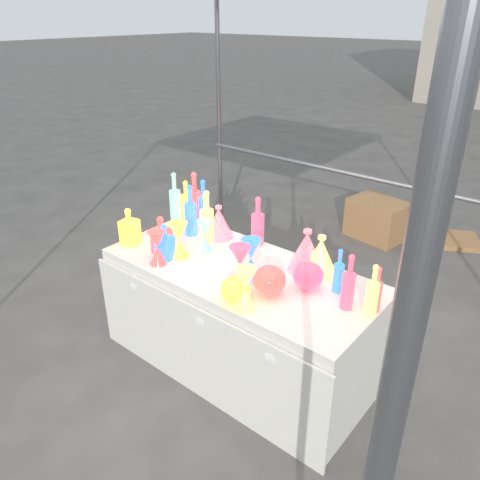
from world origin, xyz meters
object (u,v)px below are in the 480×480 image
Objects in this scene: display_table at (239,318)px; hourglass_0 at (157,248)px; cardboard_box_closed at (377,219)px; lampshade_0 at (219,222)px; bottle_0 at (186,200)px; decanter_0 at (129,226)px; globe_0 at (236,291)px.

display_table is 8.06× the size of hourglass_0.
lampshade_0 is (-0.27, -2.24, 0.66)m from cardboard_box_closed.
decanter_0 is (0.01, -0.56, -0.02)m from bottle_0.
lampshade_0 is (-0.62, 0.56, 0.05)m from globe_0.
display_table is 1.05m from bottle_0.
lampshade_0 reaches higher than globe_0.
globe_0 is at bearing -73.13° from cardboard_box_closed.
cardboard_box_closed is 1.84× the size of bottle_0.
bottle_0 is 1.24m from globe_0.
cardboard_box_closed is at bearing 97.29° from globe_0.
lampshade_0 is at bearing -12.45° from bottle_0.
globe_0 is 0.71× the size of lampshade_0.
cardboard_box_closed is 2.88m from hourglass_0.
decanter_0 reaches higher than lampshade_0.
lampshade_0 is at bearing 146.68° from display_table.
display_table is at bearing -23.51° from bottle_0.
display_table is 0.58m from globe_0.
decanter_0 is at bearing -94.34° from cardboard_box_closed.
bottle_0 reaches higher than globe_0.
decanter_0 is 0.62m from lampshade_0.
cardboard_box_closed is at bearing 68.70° from lampshade_0.
globe_0 is at bearing -16.29° from decanter_0.
hourglass_0 reaches higher than display_table.
bottle_0 is 1.36× the size of hourglass_0.
lampshade_0 is at bearing 85.40° from hourglass_0.
globe_0 is (1.05, -0.66, -0.09)m from bottle_0.
hourglass_0 is at bearing -86.76° from cardboard_box_closed.
cardboard_box_closed is 2.15× the size of decanter_0.
cardboard_box_closed is 3.35× the size of globe_0.
bottle_0 is (-0.83, 0.36, 0.53)m from display_table.
cardboard_box_closed is at bearing 72.28° from bottle_0.
bottle_0 is (-0.69, -2.15, 0.70)m from cardboard_box_closed.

